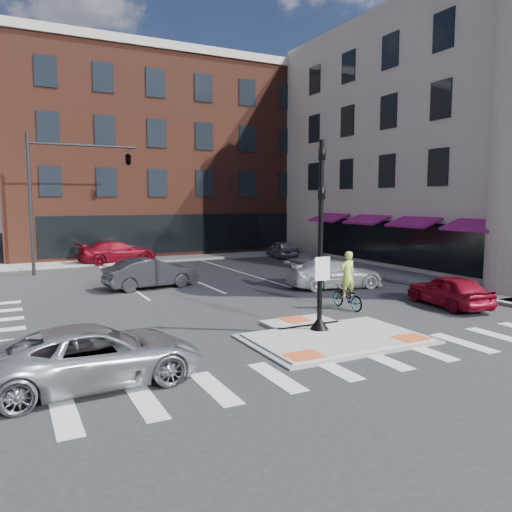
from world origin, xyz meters
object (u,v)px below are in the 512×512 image
white_pickup (335,274)px  bg_car_silver (282,249)px  red_sedan (449,290)px  bg_car_red (118,252)px  silver_suv (96,355)px  bg_car_dark (151,273)px  cyclist (347,290)px

white_pickup → bg_car_silver: white_pickup is taller
red_sedan → bg_car_red: (-8.98, 20.11, 0.10)m
red_sedan → bg_car_silver: red_sedan is taller
silver_suv → bg_car_dark: bearing=-23.1°
white_pickup → bg_car_red: bearing=36.8°
bg_car_red → white_pickup: bearing=-158.2°
white_pickup → bg_car_red: (-7.45, 14.50, 0.06)m
red_sedan → bg_car_red: size_ratio=0.74×
white_pickup → bg_car_dark: bg_car_dark is taller
silver_suv → cyclist: cyclist is taller
bg_car_silver → cyclist: (-6.50, -16.47, 0.13)m
silver_suv → bg_car_silver: bearing=-41.7°
silver_suv → red_sedan: bearing=-82.8°
bg_car_silver → bg_car_red: 11.78m
silver_suv → bg_car_red: (5.06, 22.50, 0.06)m
bg_car_dark → cyclist: (5.63, -8.09, 0.03)m
silver_suv → bg_car_red: 23.06m
silver_suv → red_sedan: silver_suv is taller
white_pickup → bg_car_dark: size_ratio=1.07×
bg_car_dark → bg_car_red: (0.54, 10.50, 0.02)m
white_pickup → bg_car_silver: (4.14, 12.38, -0.06)m
bg_car_silver → cyclist: bearing=77.8°
bg_car_dark → cyclist: cyclist is taller
red_sedan → bg_car_silver: 18.18m
silver_suv → bg_car_dark: bg_car_dark is taller
red_sedan → bg_car_red: 22.02m
red_sedan → cyclist: bearing=-13.1°
cyclist → bg_car_silver: bearing=-111.5°
bg_car_dark → cyclist: 9.85m
silver_suv → bg_car_red: bg_car_red is taller
bg_car_red → cyclist: 19.27m
bg_car_silver → silver_suv: bearing=60.1°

